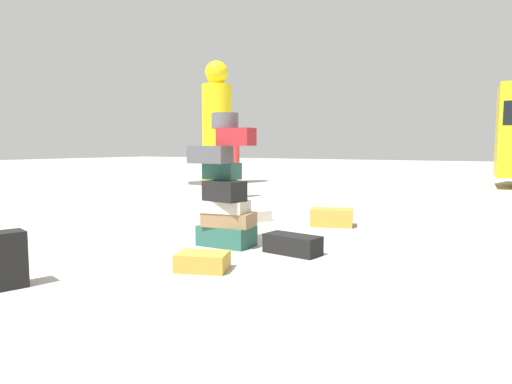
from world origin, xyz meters
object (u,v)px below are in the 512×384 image
suitcase_tan_foreground_far (332,217)px  yellow_dummy_statue (217,130)px  suitcase_cream_white_trunk (249,214)px  suitcase_black_left_side (293,244)px  person_bearded_onlooker (233,158)px  suitcase_tan_right_side (202,261)px  suitcase_tower (225,192)px

suitcase_tan_foreground_far → yellow_dummy_statue: bearing=119.6°
suitcase_cream_white_trunk → suitcase_black_left_side: bearing=-26.0°
person_bearded_onlooker → suitcase_tan_right_side: bearing=7.3°
suitcase_cream_white_trunk → suitcase_tan_right_side: (1.32, -3.07, 0.00)m
suitcase_tan_foreground_far → yellow_dummy_statue: 8.93m
suitcase_black_left_side → suitcase_cream_white_trunk: 2.64m
suitcase_tower → suitcase_cream_white_trunk: bearing=113.2°
suitcase_tan_right_side → person_bearded_onlooker: (-3.45, 5.80, 0.90)m
suitcase_black_left_side → person_bearded_onlooker: (-3.92, 4.66, 0.88)m
suitcase_tan_foreground_far → yellow_dummy_statue: size_ratio=0.16×
suitcase_cream_white_trunk → person_bearded_onlooker: size_ratio=0.45×
suitcase_tan_foreground_far → suitcase_cream_white_trunk: size_ratio=0.88×
suitcase_black_left_side → suitcase_tan_foreground_far: suitcase_tan_foreground_far is taller
suitcase_cream_white_trunk → yellow_dummy_statue: yellow_dummy_statue is taller
suitcase_tower → suitcase_cream_white_trunk: suitcase_tower is taller
person_bearded_onlooker → suitcase_cream_white_trunk: bearing=14.6°
suitcase_tan_foreground_far → person_bearded_onlooker: 4.53m
suitcase_tan_foreground_far → suitcase_tan_right_side: 3.20m
suitcase_tan_right_side → yellow_dummy_statue: size_ratio=0.12×
suitcase_black_left_side → suitcase_cream_white_trunk: size_ratio=0.90×
suitcase_cream_white_trunk → suitcase_tan_foreground_far: bearing=26.1°
suitcase_cream_white_trunk → suitcase_tan_right_side: bearing=-45.5°
yellow_dummy_statue → person_bearded_onlooker: bearing=-49.3°
suitcase_black_left_side → suitcase_tan_right_side: 1.23m
suitcase_tower → person_bearded_onlooker: bearing=122.3°
suitcase_tan_foreground_far → suitcase_tan_right_side: size_ratio=1.27×
suitcase_tower → yellow_dummy_statue: yellow_dummy_statue is taller
suitcase_tan_foreground_far → suitcase_cream_white_trunk: suitcase_tan_foreground_far is taller
person_bearded_onlooker → yellow_dummy_statue: (-2.86, 3.32, 0.84)m
suitcase_black_left_side → yellow_dummy_statue: 10.62m
suitcase_tower → suitcase_black_left_side: 1.11m
suitcase_tower → yellow_dummy_statue: bearing=126.0°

